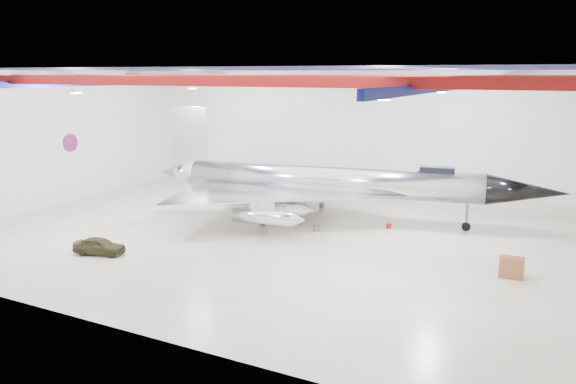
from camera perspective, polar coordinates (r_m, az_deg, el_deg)
The scene contains 15 objects.
floor at distance 37.94m, azimuth -2.48°, elevation -4.52°, with size 40.00×40.00×0.00m, color #BAB193.
wall_back at distance 50.22m, azimuth 6.03°, elevation 5.90°, with size 40.00×40.00×0.00m, color silver.
wall_left at distance 49.76m, azimuth -23.04°, elevation 4.95°, with size 30.00×30.00×0.00m, color silver.
ceiling at distance 36.37m, azimuth -2.64°, elevation 12.33°, with size 40.00×40.00×0.00m, color #0A0F38.
ceiling_structure at distance 36.38m, azimuth -2.63°, elevation 11.27°, with size 39.50×29.50×1.08m.
wall_roundel at distance 51.06m, azimuth -21.24°, elevation 4.69°, with size 1.50×1.50×0.10m, color #B21414.
jet_aircraft at distance 41.40m, azimuth 4.25°, elevation 0.71°, with size 30.05×20.13×8.24m.
jeep at distance 35.97m, azimuth -18.61°, elevation -5.20°, with size 1.26×3.12×1.06m, color #35321A.
desk at distance 32.57m, azimuth 21.76°, elevation -7.15°, with size 1.26×0.63×1.16m, color brown.
toolbox_red at distance 47.78m, azimuth 0.24°, elevation -0.83°, with size 0.49×0.39×0.34m, color #A91710.
engine_drum at distance 39.04m, azimuth 2.87°, elevation -3.72°, with size 0.47×0.47×0.43m, color #59595B.
crate_small at distance 45.45m, azimuth -4.14°, elevation -1.58°, with size 0.40×0.32×0.28m, color #59595B.
tool_chest at distance 40.51m, azimuth 10.19°, elevation -3.38°, with size 0.38×0.38×0.34m, color #A91710.
oil_barrel at distance 41.41m, azimuth -2.74°, elevation -2.81°, with size 0.58×0.46×0.41m, color olive.
spares_box at distance 45.99m, azimuth 3.47°, elevation -1.33°, with size 0.43×0.43×0.39m, color #59595B.
Camera 1 is at (18.13, -31.53, 10.78)m, focal length 35.00 mm.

